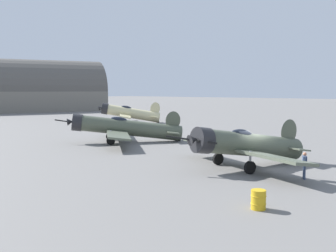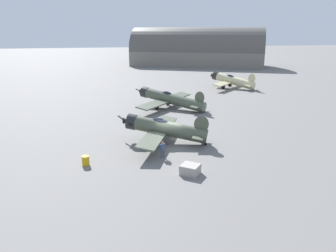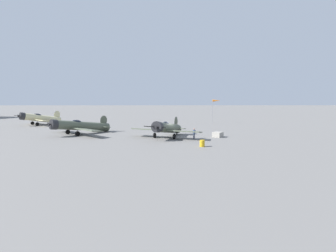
% 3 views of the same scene
% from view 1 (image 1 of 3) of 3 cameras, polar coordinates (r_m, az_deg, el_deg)
% --- Properties ---
extents(ground_plane, '(400.00, 400.00, 0.00)m').
position_cam_1_polar(ground_plane, '(26.56, 12.09, -5.92)').
color(ground_plane, slate).
extents(airplane_foreground, '(9.06, 11.06, 3.17)m').
position_cam_1_polar(airplane_foreground, '(25.99, 11.34, -2.76)').
color(airplane_foreground, '#4C5442').
rests_on(airplane_foreground, ground_plane).
extents(airplane_mid_apron, '(10.64, 10.82, 3.08)m').
position_cam_1_polar(airplane_mid_apron, '(37.98, -6.53, -0.26)').
color(airplane_mid_apron, '#4C5442').
rests_on(airplane_mid_apron, ground_plane).
extents(airplane_far_line, '(9.62, 9.42, 3.32)m').
position_cam_1_polar(airplane_far_line, '(59.59, -5.82, 1.94)').
color(airplane_far_line, beige).
rests_on(airplane_far_line, ground_plane).
extents(ground_crew_mechanic, '(0.56, 0.38, 1.57)m').
position_cam_1_polar(ground_crew_mechanic, '(23.66, 19.50, -5.16)').
color(ground_crew_mechanic, '#384766').
rests_on(ground_crew_mechanic, ground_plane).
extents(fuel_drum, '(0.68, 0.68, 0.85)m').
position_cam_1_polar(fuel_drum, '(17.41, 13.20, -10.53)').
color(fuel_drum, gold).
rests_on(fuel_drum, ground_plane).
extents(distant_hangar, '(44.41, 31.61, 15.10)m').
position_cam_1_polar(distant_hangar, '(97.37, -22.12, 4.41)').
color(distant_hangar, slate).
rests_on(distant_hangar, ground_plane).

